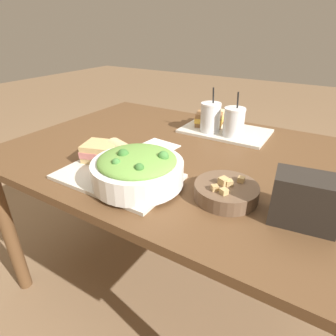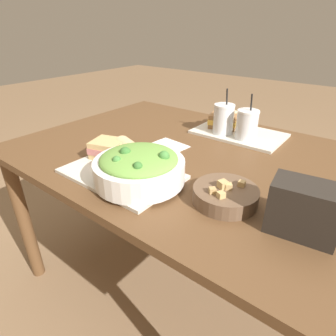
{
  "view_description": "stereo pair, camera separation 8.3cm",
  "coord_description": "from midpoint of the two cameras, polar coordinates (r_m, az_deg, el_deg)",
  "views": [
    {
      "loc": [
        0.5,
        -0.92,
        1.19
      ],
      "look_at": [
        0.12,
        -0.29,
        0.81
      ],
      "focal_mm": 30.0,
      "sensor_mm": 36.0,
      "label": 1
    },
    {
      "loc": [
        0.57,
        -0.87,
        1.19
      ],
      "look_at": [
        0.12,
        -0.29,
        0.81
      ],
      "focal_mm": 30.0,
      "sensor_mm": 36.0,
      "label": 2
    }
  ],
  "objects": [
    {
      "name": "drink_cup_red",
      "position": [
        1.27,
        11.39,
        8.94
      ],
      "size": [
        0.09,
        0.09,
        0.2
      ],
      "color": "silver",
      "rests_on": "tray_far"
    },
    {
      "name": "salad_bowl",
      "position": [
        0.88,
        -8.91,
        -0.07
      ],
      "size": [
        0.29,
        0.29,
        0.12
      ],
      "color": "white",
      "rests_on": "tray_near"
    },
    {
      "name": "tray_near",
      "position": [
        0.96,
        -12.68,
        -1.77
      ],
      "size": [
        0.4,
        0.25,
        0.01
      ],
      "color": "beige",
      "rests_on": "dining_table"
    },
    {
      "name": "sandwich_far",
      "position": [
        1.4,
        6.65,
        9.75
      ],
      "size": [
        0.15,
        0.13,
        0.06
      ],
      "rotation": [
        0.0,
        0.0,
        0.28
      ],
      "color": "olive",
      "rests_on": "tray_far"
    },
    {
      "name": "baguette_near",
      "position": [
        1.01,
        -10.8,
        2.69
      ],
      "size": [
        0.19,
        0.12,
        0.07
      ],
      "rotation": [
        0.0,
        0.0,
        1.25
      ],
      "color": "#DBBC84",
      "rests_on": "tray_near"
    },
    {
      "name": "baguette_far",
      "position": [
        1.45,
        9.02,
        10.39
      ],
      "size": [
        0.16,
        0.11,
        0.07
      ],
      "rotation": [
        0.0,
        0.0,
        1.82
      ],
      "color": "#DBBC84",
      "rests_on": "tray_far"
    },
    {
      "name": "dining_table",
      "position": [
        1.18,
        0.38,
        -0.31
      ],
      "size": [
        1.4,
        1.01,
        0.73
      ],
      "color": "brown",
      "rests_on": "ground_plane"
    },
    {
      "name": "napkin_folded",
      "position": [
        1.19,
        -3.73,
        4.5
      ],
      "size": [
        0.16,
        0.12,
        0.0
      ],
      "color": "white",
      "rests_on": "dining_table"
    },
    {
      "name": "chip_bag",
      "position": [
        0.77,
        23.36,
        -6.12
      ],
      "size": [
        0.17,
        0.12,
        0.13
      ],
      "rotation": [
        0.0,
        0.0,
        0.13
      ],
      "color": "#28231E",
      "rests_on": "dining_table"
    },
    {
      "name": "tray_far",
      "position": [
        1.36,
        9.79,
        7.39
      ],
      "size": [
        0.4,
        0.25,
        0.01
      ],
      "color": "beige",
      "rests_on": "dining_table"
    },
    {
      "name": "sandwich_near",
      "position": [
        1.07,
        -15.74,
        3.18
      ],
      "size": [
        0.15,
        0.14,
        0.06
      ],
      "rotation": [
        0.0,
        0.0,
        0.3
      ],
      "color": "tan",
      "rests_on": "tray_near"
    },
    {
      "name": "soup_bowl",
      "position": [
        0.83,
        8.94,
        -4.71
      ],
      "size": [
        0.19,
        0.19,
        0.07
      ],
      "color": "brown",
      "rests_on": "dining_table"
    },
    {
      "name": "ground_plane",
      "position": [
        1.59,
        0.3,
        -21.43
      ],
      "size": [
        12.0,
        12.0,
        0.0
      ],
      "primitive_type": "plane",
      "color": "#846647"
    },
    {
      "name": "drink_cup_dark",
      "position": [
        1.31,
        6.79,
        9.98
      ],
      "size": [
        0.09,
        0.09,
        0.2
      ],
      "color": "silver",
      "rests_on": "tray_far"
    }
  ]
}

